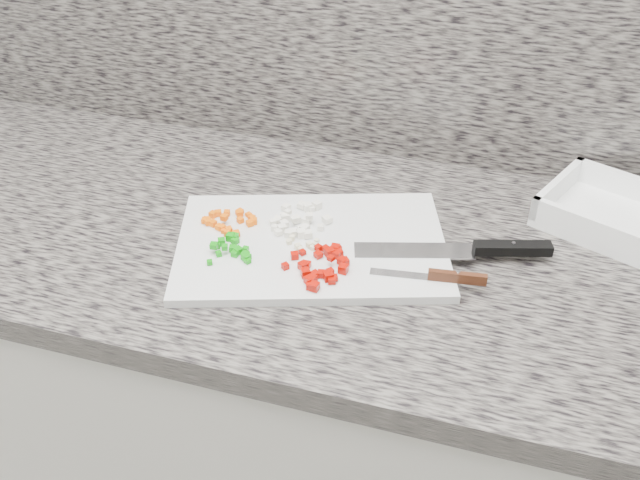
# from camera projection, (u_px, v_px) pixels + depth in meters

# --- Properties ---
(cabinet) EXTENTS (3.92, 0.62, 0.86)m
(cabinet) POSITION_uv_depth(u_px,v_px,m) (331.00, 432.00, 1.40)
(cabinet) COLOR beige
(cabinet) RESTS_ON ground
(countertop) EXTENTS (3.96, 0.64, 0.04)m
(countertop) POSITION_uv_depth(u_px,v_px,m) (333.00, 247.00, 1.14)
(countertop) COLOR #635E57
(countertop) RESTS_ON cabinet
(cutting_board) EXTENTS (0.48, 0.39, 0.01)m
(cutting_board) POSITION_uv_depth(u_px,v_px,m) (311.00, 245.00, 1.10)
(cutting_board) COLOR silver
(cutting_board) RESTS_ON countertop
(carrot_pile) EXTENTS (0.09, 0.07, 0.02)m
(carrot_pile) POSITION_uv_depth(u_px,v_px,m) (228.00, 221.00, 1.13)
(carrot_pile) COLOR #F86005
(carrot_pile) RESTS_ON cutting_board
(onion_pile) EXTENTS (0.10, 0.11, 0.02)m
(onion_pile) POSITION_uv_depth(u_px,v_px,m) (298.00, 221.00, 1.13)
(onion_pile) COLOR white
(onion_pile) RESTS_ON cutting_board
(green_pepper_pile) EXTENTS (0.07, 0.08, 0.02)m
(green_pepper_pile) POSITION_uv_depth(u_px,v_px,m) (232.00, 247.00, 1.07)
(green_pepper_pile) COLOR #0E910D
(green_pepper_pile) RESTS_ON cutting_board
(red_pepper_pile) EXTENTS (0.10, 0.12, 0.02)m
(red_pepper_pile) POSITION_uv_depth(u_px,v_px,m) (323.00, 266.00, 1.04)
(red_pepper_pile) COLOR #A60B02
(red_pepper_pile) RESTS_ON cutting_board
(garlic_pile) EXTENTS (0.05, 0.04, 0.01)m
(garlic_pile) POSITION_uv_depth(u_px,v_px,m) (301.00, 244.00, 1.08)
(garlic_pile) COLOR beige
(garlic_pile) RESTS_ON cutting_board
(chef_knife) EXTENTS (0.29, 0.11, 0.02)m
(chef_knife) POSITION_uv_depth(u_px,v_px,m) (479.00, 249.00, 1.07)
(chef_knife) COLOR white
(chef_knife) RESTS_ON cutting_board
(paring_knife) EXTENTS (0.17, 0.03, 0.02)m
(paring_knife) POSITION_uv_depth(u_px,v_px,m) (442.00, 277.00, 1.01)
(paring_knife) COLOR white
(paring_knife) RESTS_ON cutting_board
(tray) EXTENTS (0.30, 0.26, 0.05)m
(tray) POSITION_uv_depth(u_px,v_px,m) (625.00, 220.00, 1.14)
(tray) COLOR white
(tray) RESTS_ON countertop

